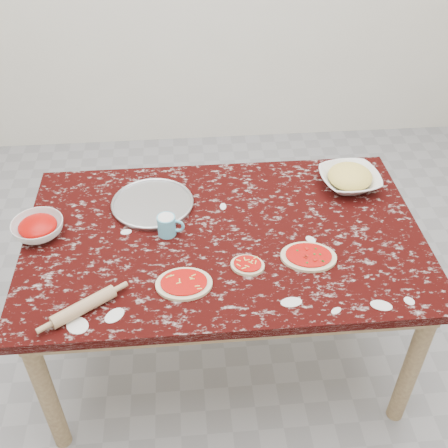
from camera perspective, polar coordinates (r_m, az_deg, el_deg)
ground at (r=2.74m, az=0.00°, el=-12.91°), size 4.00×4.00×0.00m
worktable at (r=2.24m, az=0.00°, el=-2.60°), size 1.60×1.00×0.75m
pizza_tray at (r=2.35m, az=-7.52°, el=2.11°), size 0.35×0.35×0.01m
sauce_bowl at (r=2.29m, az=-18.95°, el=-0.45°), size 0.27×0.27×0.06m
cheese_bowl at (r=2.49m, az=13.05°, el=4.54°), size 0.29×0.29×0.06m
flour_mug at (r=2.17m, az=-5.97°, el=-0.12°), size 0.11×0.07×0.09m
pizza_left at (r=1.98m, az=-4.24°, el=-6.27°), size 0.21×0.17×0.02m
pizza_mid at (r=2.04m, az=2.49°, el=-4.34°), size 0.16×0.14×0.02m
pizza_right at (r=2.10m, az=8.88°, el=-3.40°), size 0.24×0.19×0.02m
rolling_pin at (r=1.94m, az=-14.54°, el=-8.40°), size 0.22×0.17×0.05m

